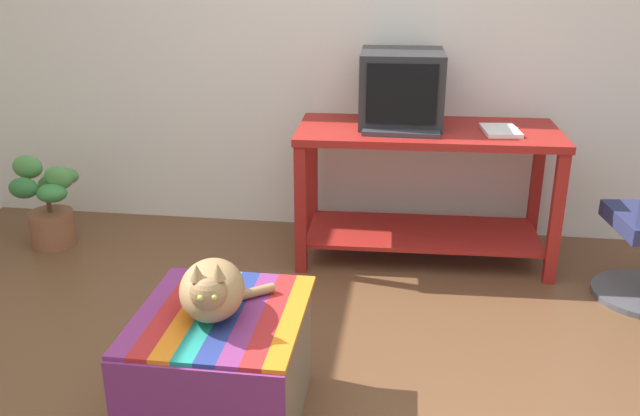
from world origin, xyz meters
The scene contains 9 objects.
back_wall centered at (0.00, 2.05, 1.30)m, with size 8.00×0.10×2.60m, color silver.
desk centered at (0.48, 1.60, 0.51)m, with size 1.42×0.66×0.75m.
tv_monitor centered at (0.33, 1.69, 0.94)m, with size 0.46×0.47×0.40m.
keyboard centered at (0.34, 1.46, 0.76)m, with size 0.40×0.15×0.02m, color #333338.
book centered at (0.86, 1.57, 0.76)m, with size 0.18×0.25×0.02m, color white.
ottoman_with_blanket centered at (-0.24, 0.05, 0.22)m, with size 0.59×0.66×0.44m.
cat centered at (-0.26, 0.02, 0.55)m, with size 0.33×0.39×0.25m.
potted_plant centered at (-1.68, 1.46, 0.25)m, with size 0.37×0.38×0.55m.
pen centered at (0.89, 1.68, 0.75)m, with size 0.01×0.01×0.14m, color #B7B7BC.
Camera 1 is at (0.40, -2.00, 1.65)m, focal length 38.15 mm.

